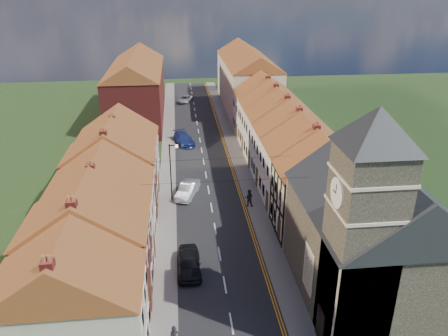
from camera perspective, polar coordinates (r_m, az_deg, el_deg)
The scene contains 23 objects.
road at distance 54.37m, azimuth -2.67°, elevation 0.83°, with size 7.00×90.00×0.02m, color black.
pavement_left at distance 54.30m, azimuth -7.31°, elevation 0.68°, with size 1.80×90.00×0.12m, color gray.
pavement_right at distance 54.77m, azimuth 1.93°, elevation 1.07°, with size 1.80×90.00×0.12m, color gray.
church at distance 30.42m, azimuth 18.67°, elevation -7.47°, with size 11.25×14.25×15.20m.
cottage_r_tudor at distance 38.66m, azimuth 12.79°, elevation -2.30°, with size 8.30×5.20×9.00m.
cottage_r_white_near at distance 43.35m, azimuth 10.63°, elevation 0.78°, with size 8.30×6.00×9.00m.
cottage_r_cream_mid at distance 48.18m, azimuth 8.87°, elevation 3.24°, with size 8.30×5.20×9.00m.
cottage_r_pink at distance 53.12m, azimuth 7.42°, elevation 5.24°, with size 8.30×6.00×9.00m.
cottage_r_white_far at distance 58.14m, azimuth 6.21°, elevation 6.90°, with size 8.30×5.20×9.00m.
cottage_r_cream_far at distance 63.22m, azimuth 5.19°, elevation 8.29°, with size 8.30×6.00×9.00m.
cottage_l_brick_near at distance 26.60m, azimuth -19.48°, elevation -16.48°, with size 8.30×5.70×8.80m.
cottage_l_cream at distance 31.10m, azimuth -17.33°, elevation -9.48°, with size 8.30×6.30×9.10m.
cottage_l_white at distance 36.63m, azimuth -15.61°, elevation -4.28°, with size 8.30×6.90×8.80m.
cottage_l_brick_mid at distance 42.02m, azimuth -14.45°, elevation -0.25°, with size 8.30×5.70×9.10m.
cottage_l_pink at distance 47.40m, azimuth -13.57°, elevation 2.38°, with size 8.30×6.30×8.80m.
block_right_far at distance 77.70m, azimuth 3.02°, elevation 11.82°, with size 8.30×24.20×10.50m.
block_left_far at distance 72.13m, azimuth -11.34°, elevation 10.49°, with size 8.30×24.20×10.50m.
lamppost at distance 43.72m, azimuth -6.89°, elevation -0.11°, with size 0.88×0.15×6.00m.
car_near at distance 34.57m, azimuth -4.60°, elevation -12.23°, with size 1.78×4.43×1.51m, color black.
car_mid at distance 45.65m, azimuth -4.77°, elevation -2.85°, with size 1.54×4.41×1.45m, color silver.
car_far at distance 60.32m, azimuth -5.26°, elevation 3.80°, with size 2.00×4.92×1.43m, color navy.
car_distant at distance 81.69m, azimuth -5.09°, elevation 8.95°, with size 1.99×4.31×1.20m, color #ABAEB3.
pedestrian_right at distance 43.32m, azimuth 3.27°, elevation -3.91°, with size 0.86×0.67×1.76m, color black.
Camera 1 is at (-2.90, -20.14, 20.85)m, focal length 35.00 mm.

